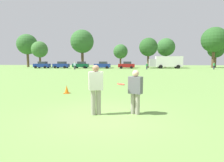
# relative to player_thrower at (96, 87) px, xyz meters

# --- Properties ---
(ground_plane) EXTENTS (168.73, 168.73, 0.00)m
(ground_plane) POSITION_rel_player_thrower_xyz_m (0.36, -0.13, -1.00)
(ground_plane) COLOR #6B9347
(player_thrower) EXTENTS (0.54, 0.40, 1.77)m
(player_thrower) POSITION_rel_player_thrower_xyz_m (0.00, 0.00, 0.00)
(player_thrower) COLOR gray
(player_thrower) RESTS_ON ground
(player_defender) EXTENTS (0.54, 0.45, 1.59)m
(player_defender) POSITION_rel_player_thrower_xyz_m (1.40, 0.18, -0.11)
(player_defender) COLOR gray
(player_defender) RESTS_ON ground
(frisbee) EXTENTS (0.27, 0.27, 0.07)m
(frisbee) POSITION_rel_player_thrower_xyz_m (0.88, 0.07, 0.10)
(frisbee) COLOR #E54C33
(traffic_cone) EXTENTS (0.32, 0.32, 0.48)m
(traffic_cone) POSITION_rel_player_thrower_xyz_m (-2.46, 4.28, -0.77)
(traffic_cone) COLOR #D8590C
(traffic_cone) RESTS_ON ground
(parked_car_near_left) EXTENTS (4.25, 2.31, 1.82)m
(parked_car_near_left) POSITION_rel_player_thrower_xyz_m (-21.61, 42.44, -0.08)
(parked_car_near_left) COLOR navy
(parked_car_near_left) RESTS_ON ground
(parked_car_mid_left) EXTENTS (4.25, 2.31, 1.82)m
(parked_car_mid_left) POSITION_rel_player_thrower_xyz_m (-16.44, 42.89, -0.08)
(parked_car_mid_left) COLOR navy
(parked_car_mid_left) RESTS_ON ground
(parked_car_center) EXTENTS (4.25, 2.31, 1.82)m
(parked_car_center) POSITION_rel_player_thrower_xyz_m (-11.09, 42.99, -0.08)
(parked_car_center) COLOR #0C4C2D
(parked_car_center) RESTS_ON ground
(parked_car_mid_right) EXTENTS (4.25, 2.31, 1.82)m
(parked_car_mid_right) POSITION_rel_player_thrower_xyz_m (-5.13, 42.00, -0.08)
(parked_car_mid_right) COLOR navy
(parked_car_mid_right) RESTS_ON ground
(parked_car_near_right) EXTENTS (4.25, 2.31, 1.82)m
(parked_car_near_right) POSITION_rel_player_thrower_xyz_m (1.12, 42.03, -0.08)
(parked_car_near_right) COLOR maroon
(parked_car_near_right) RESTS_ON ground
(box_truck) EXTENTS (8.57, 3.18, 3.18)m
(box_truck) POSITION_rel_player_thrower_xyz_m (11.56, 44.23, 0.75)
(box_truck) COLOR white
(box_truck) RESTS_ON ground
(bystander_sideline_watcher) EXTENTS (0.48, 0.41, 1.52)m
(bystander_sideline_watcher) POSITION_rel_player_thrower_xyz_m (5.81, 37.65, -0.14)
(bystander_sideline_watcher) COLOR #1E234C
(bystander_sideline_watcher) RESTS_ON ground
(bystander_far_jogger) EXTENTS (0.52, 0.47, 1.63)m
(bystander_far_jogger) POSITION_rel_player_thrower_xyz_m (21.50, 39.06, -0.08)
(bystander_far_jogger) COLOR #1E234C
(bystander_far_jogger) RESTS_ON ground
(bystander_field_marshal) EXTENTS (0.51, 0.34, 1.74)m
(bystander_field_marshal) POSITION_rel_player_thrower_xyz_m (-10.87, 36.08, -0.02)
(bystander_field_marshal) COLOR #4C4C51
(bystander_field_marshal) RESTS_ON ground
(tree_west_oak) EXTENTS (6.58, 6.58, 10.69)m
(tree_west_oak) POSITION_rel_player_thrower_xyz_m (-31.30, 53.14, 6.35)
(tree_west_oak) COLOR brown
(tree_west_oak) RESTS_ON ground
(tree_west_maple) EXTENTS (4.79, 4.79, 7.78)m
(tree_west_maple) POSITION_rel_player_thrower_xyz_m (-24.66, 47.82, 4.35)
(tree_west_maple) COLOR brown
(tree_west_maple) RESTS_ON ground
(tree_center_elm) EXTENTS (6.86, 6.86, 11.15)m
(tree_center_elm) POSITION_rel_player_thrower_xyz_m (-12.06, 48.89, 6.67)
(tree_center_elm) COLOR brown
(tree_center_elm) RESTS_ON ground
(tree_east_birch) EXTENTS (4.23, 4.23, 6.88)m
(tree_east_birch) POSITION_rel_player_thrower_xyz_m (-0.71, 49.34, 3.73)
(tree_east_birch) COLOR brown
(tree_east_birch) RESTS_ON ground
(tree_east_oak) EXTENTS (5.32, 5.32, 8.65)m
(tree_east_oak) POSITION_rel_player_thrower_xyz_m (7.36, 49.00, 4.95)
(tree_east_oak) COLOR brown
(tree_east_oak) RESTS_ON ground
(tree_far_east_pine) EXTENTS (5.54, 5.54, 9.01)m
(tree_far_east_pine) POSITION_rel_player_thrower_xyz_m (13.25, 53.43, 5.19)
(tree_far_east_pine) COLOR brown
(tree_far_east_pine) RESTS_ON ground
(tree_far_west_pine) EXTENTS (7.11, 7.11, 11.55)m
(tree_far_west_pine) POSITION_rel_player_thrower_xyz_m (25.98, 49.84, 6.94)
(tree_far_west_pine) COLOR brown
(tree_far_west_pine) RESTS_ON ground
(tree_horizon_center) EXTENTS (4.74, 4.74, 7.70)m
(tree_horizon_center) POSITION_rel_player_thrower_xyz_m (27.51, 51.82, 4.29)
(tree_horizon_center) COLOR brown
(tree_horizon_center) RESTS_ON ground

